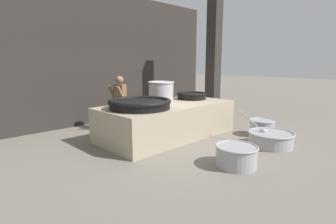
{
  "coord_description": "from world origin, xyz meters",
  "views": [
    {
      "loc": [
        -4.5,
        -4.58,
        1.82
      ],
      "look_at": [
        0.0,
        0.0,
        0.62
      ],
      "focal_mm": 28.0,
      "sensor_mm": 36.0,
      "label": 1
    }
  ],
  "objects_px": {
    "giant_wok_near": "(140,104)",
    "stock_pot": "(161,91)",
    "prep_bowl_vegetables": "(271,138)",
    "prep_bowl_meat": "(236,155)",
    "prep_bowl_extra": "(262,127)",
    "cook": "(120,101)",
    "giant_wok_far": "(192,96)"
  },
  "relations": [
    {
      "from": "stock_pot",
      "to": "prep_bowl_meat",
      "type": "bearing_deg",
      "value": -104.13
    },
    {
      "from": "cook",
      "to": "prep_bowl_vegetables",
      "type": "height_order",
      "value": "cook"
    },
    {
      "from": "giant_wok_near",
      "to": "prep_bowl_meat",
      "type": "xyz_separation_m",
      "value": [
        0.4,
        -2.23,
        -0.73
      ]
    },
    {
      "from": "giant_wok_far",
      "to": "prep_bowl_meat",
      "type": "distance_m",
      "value": 3.02
    },
    {
      "from": "prep_bowl_meat",
      "to": "prep_bowl_vegetables",
      "type": "bearing_deg",
      "value": 3.24
    },
    {
      "from": "giant_wok_far",
      "to": "prep_bowl_extra",
      "type": "distance_m",
      "value": 2.04
    },
    {
      "from": "stock_pot",
      "to": "cook",
      "type": "distance_m",
      "value": 1.17
    },
    {
      "from": "giant_wok_near",
      "to": "prep_bowl_extra",
      "type": "xyz_separation_m",
      "value": [
        2.67,
        -1.6,
        -0.71
      ]
    },
    {
      "from": "cook",
      "to": "prep_bowl_extra",
      "type": "distance_m",
      "value": 3.77
    },
    {
      "from": "prep_bowl_meat",
      "to": "giant_wok_far",
      "type": "bearing_deg",
      "value": 56.36
    },
    {
      "from": "prep_bowl_meat",
      "to": "stock_pot",
      "type": "bearing_deg",
      "value": 75.87
    },
    {
      "from": "prep_bowl_vegetables",
      "to": "prep_bowl_extra",
      "type": "xyz_separation_m",
      "value": [
        0.69,
        0.54,
        0.04
      ]
    },
    {
      "from": "cook",
      "to": "giant_wok_near",
      "type": "bearing_deg",
      "value": 75.97
    },
    {
      "from": "stock_pot",
      "to": "cook",
      "type": "relative_size",
      "value": 0.46
    },
    {
      "from": "cook",
      "to": "prep_bowl_extra",
      "type": "xyz_separation_m",
      "value": [
        2.27,
        -2.96,
        -0.58
      ]
    },
    {
      "from": "prep_bowl_vegetables",
      "to": "prep_bowl_meat",
      "type": "xyz_separation_m",
      "value": [
        -1.57,
        -0.09,
        0.03
      ]
    },
    {
      "from": "stock_pot",
      "to": "prep_bowl_extra",
      "type": "bearing_deg",
      "value": -52.17
    },
    {
      "from": "cook",
      "to": "prep_bowl_vegetables",
      "type": "distance_m",
      "value": 3.89
    },
    {
      "from": "giant_wok_far",
      "to": "prep_bowl_vegetables",
      "type": "xyz_separation_m",
      "value": [
        -0.05,
        -2.35,
        -0.74
      ]
    },
    {
      "from": "cook",
      "to": "prep_bowl_meat",
      "type": "bearing_deg",
      "value": 92.22
    },
    {
      "from": "giant_wok_near",
      "to": "cook",
      "type": "relative_size",
      "value": 0.94
    },
    {
      "from": "giant_wok_far",
      "to": "cook",
      "type": "xyz_separation_m",
      "value": [
        -1.63,
        1.15,
        -0.12
      ]
    },
    {
      "from": "giant_wok_near",
      "to": "stock_pot",
      "type": "xyz_separation_m",
      "value": [
        1.07,
        0.45,
        0.16
      ]
    },
    {
      "from": "stock_pot",
      "to": "prep_bowl_extra",
      "type": "relative_size",
      "value": 1.09
    },
    {
      "from": "giant_wok_near",
      "to": "prep_bowl_extra",
      "type": "height_order",
      "value": "giant_wok_near"
    },
    {
      "from": "cook",
      "to": "prep_bowl_vegetables",
      "type": "xyz_separation_m",
      "value": [
        1.58,
        -3.5,
        -0.62
      ]
    },
    {
      "from": "stock_pot",
      "to": "prep_bowl_vegetables",
      "type": "height_order",
      "value": "stock_pot"
    },
    {
      "from": "giant_wok_near",
      "to": "giant_wok_far",
      "type": "distance_m",
      "value": 2.03
    },
    {
      "from": "giant_wok_near",
      "to": "cook",
      "type": "xyz_separation_m",
      "value": [
        0.39,
        1.36,
        -0.13
      ]
    },
    {
      "from": "giant_wok_far",
      "to": "prep_bowl_extra",
      "type": "height_order",
      "value": "giant_wok_far"
    },
    {
      "from": "cook",
      "to": "prep_bowl_vegetables",
      "type": "relative_size",
      "value": 1.16
    },
    {
      "from": "prep_bowl_extra",
      "to": "prep_bowl_meat",
      "type": "bearing_deg",
      "value": -164.45
    }
  ]
}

